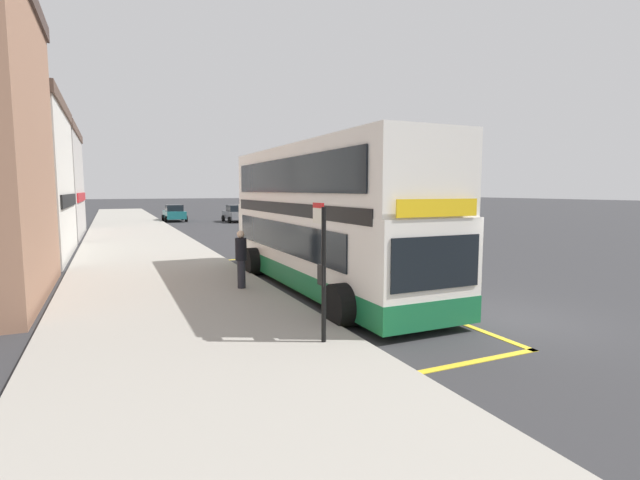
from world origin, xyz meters
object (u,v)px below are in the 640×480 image
(double_decker_bus, at_px, (323,223))
(parked_car_grey_across, at_px, (236,214))
(parked_car_black_kerbside, at_px, (324,224))
(pedestrian_waiting_near_sign, at_px, (241,257))
(parked_car_teal_far, at_px, (174,213))
(bus_stop_sign, at_px, (322,261))

(double_decker_bus, relative_size, parked_car_grey_across, 2.64)
(parked_car_black_kerbside, bearing_deg, pedestrian_waiting_near_sign, -124.47)
(parked_car_grey_across, distance_m, pedestrian_waiting_near_sign, 31.23)
(double_decker_bus, bearing_deg, parked_car_teal_far, 90.53)
(double_decker_bus, height_order, pedestrian_waiting_near_sign, double_decker_bus)
(double_decker_bus, bearing_deg, bus_stop_sign, -114.90)
(parked_car_teal_far, xyz_separation_m, pedestrian_waiting_near_sign, (-2.18, -33.63, 0.29))
(parked_car_teal_far, bearing_deg, parked_car_grey_across, -34.81)
(double_decker_bus, height_order, parked_car_grey_across, double_decker_bus)
(parked_car_grey_across, bearing_deg, double_decker_bus, -100.04)
(parked_car_grey_across, height_order, pedestrian_waiting_near_sign, pedestrian_waiting_near_sign)
(bus_stop_sign, relative_size, pedestrian_waiting_near_sign, 1.55)
(parked_car_grey_across, bearing_deg, pedestrian_waiting_near_sign, -104.70)
(double_decker_bus, xyz_separation_m, parked_car_grey_across, (4.98, 30.74, -1.27))
(bus_stop_sign, xyz_separation_m, parked_car_black_kerbside, (9.48, 20.39, -0.92))
(double_decker_bus, xyz_separation_m, bus_stop_sign, (-2.33, -5.02, -0.34))
(parked_car_grey_across, relative_size, parked_car_teal_far, 1.00)
(bus_stop_sign, bearing_deg, parked_car_teal_far, 87.05)
(bus_stop_sign, bearing_deg, pedestrian_waiting_near_sign, 91.78)
(parked_car_grey_across, bearing_deg, parked_car_black_kerbside, -82.80)
(parked_car_teal_far, bearing_deg, parked_car_black_kerbside, -71.02)
(bus_stop_sign, bearing_deg, double_decker_bus, 65.10)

